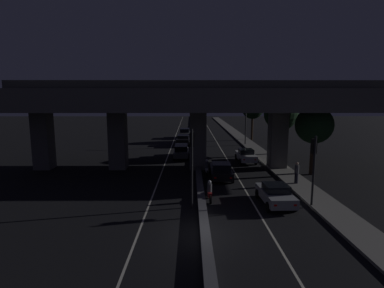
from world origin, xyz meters
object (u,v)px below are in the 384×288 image
car_grey_third_oncoming (185,133)px  motorcycle_red_filtering_near (210,192)px  traffic_light_right_of_median (314,159)px  traffic_light_left_of_median (192,154)px  street_lamp (244,116)px  car_white_third (246,155)px  car_black_second (221,171)px  car_black_second_oncoming (183,140)px  motorcycle_white_filtering_mid (207,168)px  car_silver_lead (275,194)px  car_grey_lead_oncoming (181,151)px  pedestrian_on_sidewalk (297,173)px

car_grey_third_oncoming → motorcycle_red_filtering_near: size_ratio=2.30×
traffic_light_right_of_median → car_grey_third_oncoming: 34.85m
traffic_light_left_of_median → motorcycle_red_filtering_near: (1.23, 1.11, -2.87)m
street_lamp → car_white_third: (-1.83, -12.04, -3.60)m
traffic_light_left_of_median → motorcycle_red_filtering_near: 3.31m
street_lamp → car_black_second: 19.85m
car_black_second_oncoming → motorcycle_red_filtering_near: car_black_second_oncoming is taller
motorcycle_white_filtering_mid → car_grey_third_oncoming: bearing=4.7°
car_silver_lead → car_grey_third_oncoming: bearing=9.5°
car_grey_lead_oncoming → pedestrian_on_sidewalk: bearing=40.1°
car_silver_lead → street_lamp: bearing=-7.1°
motorcycle_red_filtering_near → motorcycle_white_filtering_mid: 7.16m
traffic_light_right_of_median → street_lamp: (0.05, 25.71, 1.15)m
motorcycle_red_filtering_near → car_white_third: bearing=-24.0°
car_white_third → motorcycle_white_filtering_mid: 7.10m
car_grey_lead_oncoming → motorcycle_red_filtering_near: bearing=8.9°
street_lamp → car_grey_lead_oncoming: 13.46m
car_grey_lead_oncoming → car_black_second: bearing=21.7°
car_white_third → car_grey_lead_oncoming: car_grey_lead_oncoming is taller
car_black_second → car_grey_lead_oncoming: size_ratio=0.94×
car_grey_lead_oncoming → car_black_second_oncoming: size_ratio=1.01×
street_lamp → traffic_light_right_of_median: bearing=-90.1°
traffic_light_right_of_median → car_silver_lead: bearing=169.4°
street_lamp → car_black_second: (-5.25, -18.79, -3.65)m
traffic_light_left_of_median → car_black_second: bearing=69.3°
car_white_third → traffic_light_right_of_median: bearing=-173.9°
street_lamp → traffic_light_left_of_median: bearing=-107.0°
car_grey_lead_oncoming → car_black_second_oncoming: (0.00, 9.19, 0.01)m
car_white_third → car_silver_lead: bearing=176.7°
traffic_light_left_of_median → car_grey_third_oncoming: traffic_light_left_of_median is taller
car_silver_lead → car_grey_third_oncoming: 33.86m
traffic_light_left_of_median → traffic_light_right_of_median: traffic_light_left_of_median is taller
car_white_third → pedestrian_on_sidewalk: 9.14m
street_lamp → motorcycle_red_filtering_near: 25.75m
car_grey_lead_oncoming → motorcycle_white_filtering_mid: (2.60, -8.14, -0.17)m
car_black_second → pedestrian_on_sidewalk: bearing=-107.3°
traffic_light_right_of_median → car_black_second: traffic_light_right_of_median is taller
traffic_light_right_of_median → car_black_second: 9.01m
car_black_second → traffic_light_right_of_median: bearing=-141.5°
car_white_third → pedestrian_on_sidewalk: pedestrian_on_sidewalk is taller
car_white_third → car_grey_third_oncoming: car_grey_third_oncoming is taller
traffic_light_right_of_median → traffic_light_left_of_median: bearing=-180.0°
car_silver_lead → car_black_second_oncoming: 26.06m
street_lamp → motorcycle_white_filtering_mid: bearing=-110.3°
motorcycle_red_filtering_near → motorcycle_white_filtering_mid: bearing=-4.6°
car_black_second → car_grey_third_oncoming: (-3.70, 26.70, 0.17)m
street_lamp → car_grey_lead_oncoming: street_lamp is taller
car_white_third → car_black_second_oncoming: car_black_second_oncoming is taller
street_lamp → car_grey_lead_oncoming: bearing=-134.2°
traffic_light_left_of_median → car_grey_lead_oncoming: (-1.18, 16.41, -2.71)m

